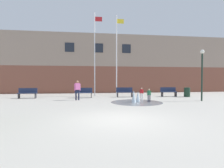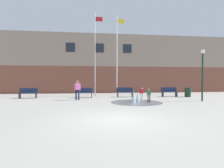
{
  "view_description": "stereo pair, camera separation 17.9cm",
  "coord_description": "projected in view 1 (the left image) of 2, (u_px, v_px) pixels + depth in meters",
  "views": [
    {
      "loc": [
        -1.29,
        -7.11,
        1.66
      ],
      "look_at": [
        0.67,
        7.2,
        1.3
      ],
      "focal_mm": 28.0,
      "sensor_mm": 36.0,
      "label": 1
    },
    {
      "loc": [
        -1.11,
        -7.13,
        1.66
      ],
      "look_at": [
        0.67,
        7.2,
        1.3
      ],
      "focal_mm": 28.0,
      "sensor_mm": 36.0,
      "label": 2
    }
  ],
  "objects": [
    {
      "name": "splash_fountain",
      "position": [
        136.0,
        99.0,
        12.91
      ],
      "size": [
        3.77,
        3.77,
        0.87
      ],
      "color": "gray",
      "rests_on": "ground"
    },
    {
      "name": "park_bench_center",
      "position": [
        84.0,
        93.0,
        15.99
      ],
      "size": [
        1.6,
        0.44,
        0.91
      ],
      "color": "#28282D",
      "rests_on": "ground"
    },
    {
      "name": "child_running",
      "position": [
        149.0,
        94.0,
        13.09
      ],
      "size": [
        0.31,
        0.22,
        0.99
      ],
      "rotation": [
        0.0,
        0.0,
        1.47
      ],
      "color": "#1E233D",
      "rests_on": "ground"
    },
    {
      "name": "park_bench_under_left_flagpole",
      "position": [
        28.0,
        93.0,
        15.51
      ],
      "size": [
        1.6,
        0.44,
        0.91
      ],
      "color": "#28282D",
      "rests_on": "ground"
    },
    {
      "name": "park_bench_far_right",
      "position": [
        169.0,
        92.0,
        17.15
      ],
      "size": [
        1.6,
        0.44,
        0.91
      ],
      "color": "#28282D",
      "rests_on": "ground"
    },
    {
      "name": "park_bench_under_right_flagpole",
      "position": [
        125.0,
        92.0,
        16.73
      ],
      "size": [
        1.6,
        0.44,
        0.91
      ],
      "color": "#28282D",
      "rests_on": "ground"
    },
    {
      "name": "lamp_post_right_lane",
      "position": [
        202.0,
        68.0,
        13.58
      ],
      "size": [
        0.32,
        0.32,
        4.0
      ],
      "color": "#192D23",
      "rests_on": "ground"
    },
    {
      "name": "ground_plane",
      "position": [
        120.0,
        120.0,
        7.26
      ],
      "size": [
        100.0,
        100.0,
        0.0
      ],
      "primitive_type": "plane",
      "color": "#B2ADA3"
    },
    {
      "name": "trash_can",
      "position": [
        187.0,
        92.0,
        16.86
      ],
      "size": [
        0.56,
        0.56,
        0.9
      ],
      "primitive_type": "cylinder",
      "color": "#193323",
      "rests_on": "ground"
    },
    {
      "name": "flagpole_right",
      "position": [
        117.0,
        53.0,
        17.83
      ],
      "size": [
        0.8,
        0.1,
        8.25
      ],
      "color": "silver",
      "rests_on": "ground"
    },
    {
      "name": "flagpole_left",
      "position": [
        95.0,
        52.0,
        17.53
      ],
      "size": [
        0.8,
        0.1,
        8.36
      ],
      "color": "silver",
      "rests_on": "ground"
    },
    {
      "name": "child_in_fountain",
      "position": [
        142.0,
        92.0,
        14.67
      ],
      "size": [
        0.31,
        0.2,
        0.99
      ],
      "rotation": [
        0.0,
        0.0,
        -0.45
      ],
      "color": "silver",
      "rests_on": "ground"
    },
    {
      "name": "library_building",
      "position": [
        97.0,
        65.0,
        24.53
      ],
      "size": [
        36.0,
        6.05,
        7.39
      ],
      "color": "brown",
      "rests_on": "ground"
    },
    {
      "name": "adult_watching",
      "position": [
        77.0,
        89.0,
        14.13
      ],
      "size": [
        0.5,
        0.3,
        1.59
      ],
      "rotation": [
        0.0,
        0.0,
        0.33
      ],
      "color": "#1E233D",
      "rests_on": "ground"
    }
  ]
}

